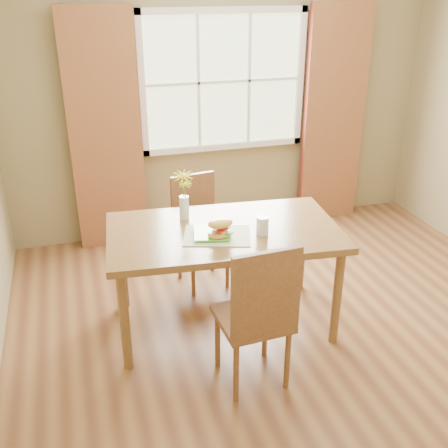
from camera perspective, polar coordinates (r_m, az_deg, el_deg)
The scene contains 12 objects.
room at distance 3.48m, azimuth 8.90°, elevation 7.63°, with size 4.24×3.84×2.74m.
window at distance 5.15m, azimuth -0.04°, elevation 15.26°, with size 1.62×0.06×1.32m.
curtain_left at distance 4.95m, azimuth -12.78°, elevation 9.49°, with size 0.65×0.08×2.20m, color maroon.
curtain_right at distance 5.58m, azimuth 11.86°, elevation 11.31°, with size 0.65×0.08×2.20m, color maroon.
dining_table at distance 3.70m, azimuth -0.01°, elevation -1.70°, with size 1.70×1.06×0.79m.
chair_near at distance 3.20m, azimuth 3.76°, elevation -9.54°, with size 0.45×0.45×1.02m.
chair_far at distance 4.39m, azimuth -2.78°, elevation -0.14°, with size 0.44×0.44×0.92m.
placemat at distance 3.57m, azimuth -0.77°, elevation -1.26°, with size 0.45×0.33×0.01m, color silver.
plate at distance 3.57m, azimuth -1.32°, elevation -1.11°, with size 0.24×0.24×0.01m, color #5DD936.
croissant_sandwich at distance 3.48m, azimuth -0.40°, elevation -0.50°, with size 0.19×0.13×0.13m.
water_glass at distance 3.58m, azimuth 4.20°, elevation -0.22°, with size 0.08×0.08×0.13m.
flower_vase at distance 3.75m, azimuth -4.40°, elevation 3.57°, with size 0.15×0.15×0.36m.
Camera 1 is at (-1.45, -2.99, 2.37)m, focal length 42.00 mm.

